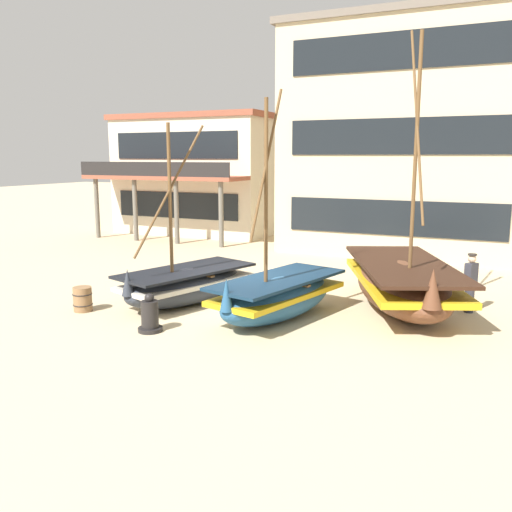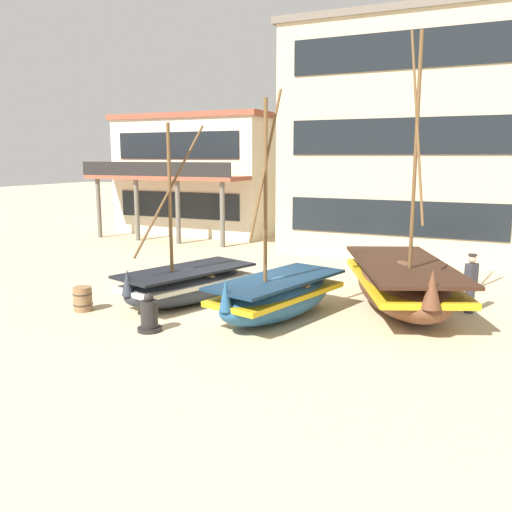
{
  "view_description": "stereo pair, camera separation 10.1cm",
  "coord_description": "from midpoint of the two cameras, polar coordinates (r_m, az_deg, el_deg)",
  "views": [
    {
      "loc": [
        6.77,
        -13.59,
        4.36
      ],
      "look_at": [
        0.0,
        1.0,
        1.4
      ],
      "focal_mm": 38.17,
      "sensor_mm": 36.0,
      "label": 1
    },
    {
      "loc": [
        6.86,
        -13.55,
        4.36
      ],
      "look_at": [
        0.0,
        1.0,
        1.4
      ],
      "focal_mm": 38.17,
      "sensor_mm": 36.0,
      "label": 2
    }
  ],
  "objects": [
    {
      "name": "ground_plane",
      "position": [
        15.8,
        -1.72,
        -5.6
      ],
      "size": [
        120.0,
        120.0,
        0.0
      ],
      "primitive_type": "plane",
      "color": "#CCB78E"
    },
    {
      "name": "fishing_boat_near_left",
      "position": [
        16.38,
        -7.51,
        -2.96
      ],
      "size": [
        2.97,
        4.6,
        5.28
      ],
      "color": "#2D333D",
      "rests_on": "ground"
    },
    {
      "name": "fishing_boat_centre_large",
      "position": [
        16.17,
        14.91,
        -2.79
      ],
      "size": [
        4.55,
        6.38,
        7.7
      ],
      "color": "brown",
      "rests_on": "ground"
    },
    {
      "name": "fishing_boat_far_right",
      "position": [
        14.72,
        2.06,
        -4.22
      ],
      "size": [
        2.68,
        4.59,
        6.04
      ],
      "color": "#23517A",
      "rests_on": "ground"
    },
    {
      "name": "fisherman_by_hull",
      "position": [
        16.42,
        21.39,
        -2.71
      ],
      "size": [
        0.37,
        0.42,
        1.68
      ],
      "color": "#33333D",
      "rests_on": "ground"
    },
    {
      "name": "capstan_winch",
      "position": [
        14.02,
        -11.27,
        -6.21
      ],
      "size": [
        0.62,
        0.62,
        0.99
      ],
      "color": "black",
      "rests_on": "ground"
    },
    {
      "name": "wooden_barrel",
      "position": [
        16.31,
        -17.88,
        -4.32
      ],
      "size": [
        0.56,
        0.56,
        0.7
      ],
      "color": "olive",
      "rests_on": "ground"
    },
    {
      "name": "harbor_building_main",
      "position": [
        26.45,
        15.64,
        11.76
      ],
      "size": [
        11.12,
        6.65,
        10.27
      ],
      "color": "beige",
      "rests_on": "ground"
    },
    {
      "name": "harbor_building_annex",
      "position": [
        32.28,
        -5.65,
        8.55
      ],
      "size": [
        9.24,
        8.34,
        6.66
      ],
      "color": "beige",
      "rests_on": "ground"
    }
  ]
}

